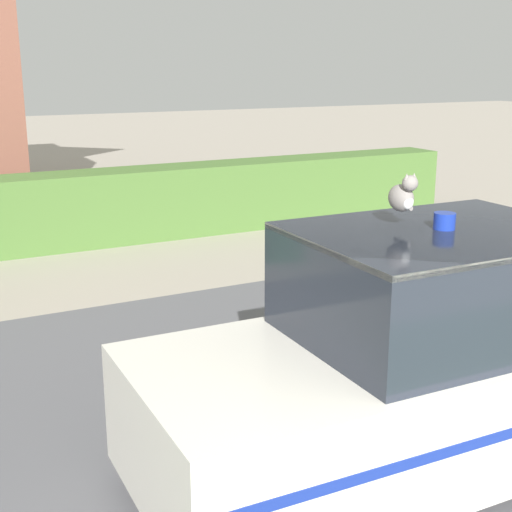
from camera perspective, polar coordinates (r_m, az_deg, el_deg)
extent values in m
cube|color=#5B5B60|center=(6.28, 1.65, -11.39)|extent=(28.00, 6.20, 0.01)
cube|color=#4C7233|center=(11.73, -11.70, 3.88)|extent=(12.89, 0.84, 1.16)
cylinder|color=black|center=(5.30, -3.35, -12.99)|extent=(0.61, 0.21, 0.61)
cylinder|color=black|center=(6.58, 17.24, -7.88)|extent=(0.61, 0.21, 0.61)
cube|color=silver|center=(5.21, 12.76, -10.46)|extent=(4.05, 1.71, 0.83)
cube|color=#232833|center=(5.02, 14.52, -2.00)|extent=(1.97, 1.51, 0.74)
cube|color=silver|center=(4.93, 14.78, 1.87)|extent=(1.97, 1.51, 0.04)
cube|color=navy|center=(5.78, 7.70, -6.90)|extent=(3.82, 0.09, 0.07)
cube|color=navy|center=(4.65, 19.27, -13.38)|extent=(3.82, 0.09, 0.07)
cylinder|color=#1933A5|center=(4.91, 14.84, 2.73)|extent=(0.15, 0.15, 0.11)
ellipsoid|color=gray|center=(4.86, 11.52, 4.57)|extent=(0.16, 0.22, 0.18)
ellipsoid|color=white|center=(4.80, 12.06, 4.24)|extent=(0.08, 0.06, 0.10)
sphere|color=gray|center=(4.77, 12.22, 5.71)|extent=(0.11, 0.11, 0.11)
cone|color=gray|center=(4.74, 11.97, 6.22)|extent=(0.04, 0.04, 0.04)
cone|color=gray|center=(4.78, 12.54, 6.26)|extent=(0.04, 0.04, 0.04)
cylinder|color=gray|center=(4.98, 11.73, 3.91)|extent=(0.04, 0.17, 0.03)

